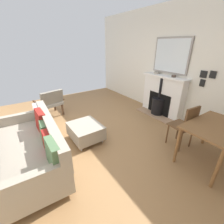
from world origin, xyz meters
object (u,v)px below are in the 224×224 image
fireplace (162,98)px  dining_table (216,131)px  mantel_bowl_near (156,73)px  sofa (34,147)px  ottoman (86,131)px  armchair_accent (50,102)px  dining_chair_near_fireplace (186,124)px  mantel_bowl_far (174,76)px

fireplace → dining_table: (0.92, 1.82, 0.13)m
mantel_bowl_near → sofa: mantel_bowl_near is taller
ottoman → armchair_accent: size_ratio=0.91×
mantel_bowl_near → armchair_accent: size_ratio=0.20×
mantel_bowl_near → armchair_accent: (2.77, -1.28, -0.71)m
armchair_accent → mantel_bowl_near: bearing=155.3°
armchair_accent → dining_chair_near_fireplace: (-1.80, 2.94, 0.08)m
dining_chair_near_fireplace → ottoman: bearing=-41.1°
sofa → dining_chair_near_fireplace: bearing=155.6°
fireplace → dining_table: 2.04m
ottoman → dining_table: bearing=129.8°
sofa → mantel_bowl_far: bearing=179.0°
fireplace → dining_table: bearing=63.2°
mantel_bowl_far → dining_chair_near_fireplace: (0.97, 1.08, -0.63)m
sofa → armchair_accent: size_ratio=2.53×
ottoman → dining_table: size_ratio=0.67×
ottoman → armchair_accent: (0.31, -1.63, 0.22)m
ottoman → dining_table: (-1.51, 1.81, 0.40)m
dining_table → sofa: bearing=-33.0°
mantel_bowl_near → dining_table: (0.96, 2.16, -0.53)m
armchair_accent → dining_chair_near_fireplace: size_ratio=0.87×
fireplace → ottoman: (2.43, 0.01, -0.28)m
sofa → dining_table: (-2.52, 1.64, 0.28)m
mantel_bowl_near → dining_table: mantel_bowl_near is taller
armchair_accent → ottoman: bearing=100.6°
mantel_bowl_far → ottoman: (2.47, -0.23, -0.93)m
sofa → ottoman: size_ratio=2.77×
ottoman → dining_chair_near_fireplace: (-1.50, 1.31, 0.30)m
fireplace → dining_table: size_ratio=1.24×
fireplace → mantel_bowl_far: bearing=99.7°
dining_table → dining_chair_near_fireplace: (0.01, -0.50, -0.10)m
sofa → dining_table: sofa is taller
mantel_bowl_near → dining_chair_near_fireplace: (0.97, 1.66, -0.62)m
fireplace → sofa: size_ratio=0.67×
mantel_bowl_near → dining_table: size_ratio=0.15×
dining_table → mantel_bowl_far: bearing=-121.4°
fireplace → ottoman: bearing=0.4°
mantel_bowl_far → dining_table: (0.96, 1.58, -0.53)m
sofa → dining_chair_near_fireplace: size_ratio=2.21×
fireplace → sofa: 3.45m
armchair_accent → dining_chair_near_fireplace: dining_chair_near_fireplace is taller
dining_table → mantel_bowl_near: bearing=-114.0°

